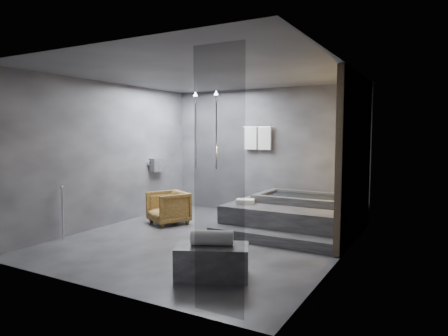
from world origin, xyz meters
The scene contains 7 objects.
room centered at (0.40, 0.24, 1.73)m, with size 5.00×5.04×2.82m.
tub_deck centered at (1.05, 1.45, 0.25)m, with size 2.20×2.00×0.50m, color #2E2E30.
tub_step centered at (1.05, 0.27, 0.09)m, with size 2.20×0.36×0.18m, color #2E2E30.
concrete_bench centered at (1.01, -1.51, 0.20)m, with size 0.91×0.50×0.41m, color #343437.
driftwood_chair centered at (-1.30, 0.64, 0.32)m, with size 0.69×0.71×0.65m, color #462E11.
rolled_towel centered at (1.01, -1.50, 0.50)m, with size 0.19×0.19×0.53m, color white.
deck_towel centered at (0.29, 0.90, 0.54)m, with size 0.33×0.24×0.09m, color white.
Camera 1 is at (3.53, -5.72, 1.82)m, focal length 32.00 mm.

